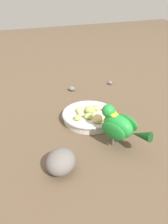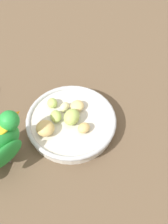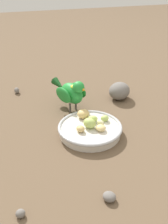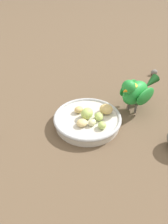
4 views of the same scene
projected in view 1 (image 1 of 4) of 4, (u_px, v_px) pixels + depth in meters
The scene contains 13 objects.
ground_plane at pixel (91, 124), 0.80m from camera, with size 4.00×4.00×0.00m, color brown.
feeding_bowl at pixel (89, 116), 0.81m from camera, with size 0.20×0.20×0.03m.
apple_piece_0 at pixel (80, 110), 0.82m from camera, with size 0.03×0.03×0.02m, color #E5C67F.
apple_piece_1 at pixel (90, 110), 0.80m from camera, with size 0.04×0.03×0.03m, color #B2CC66.
apple_piece_2 at pixel (88, 116), 0.77m from camera, with size 0.03×0.02×0.02m, color #B2CC66.
apple_piece_3 at pixel (96, 108), 0.83m from camera, with size 0.03×0.02×0.02m, color tan.
apple_piece_4 at pixel (78, 118), 0.77m from camera, with size 0.02×0.02×0.02m, color #B2CC66.
apple_piece_5 at pixel (98, 118), 0.76m from camera, with size 0.04×0.04×0.03m, color tan.
apple_piece_6 at pixel (81, 114), 0.79m from camera, with size 0.03×0.02×0.02m, color beige.
parrot at pixel (119, 125), 0.66m from camera, with size 0.17×0.11×0.12m.
rock_large at pixel (61, 161), 0.58m from camera, with size 0.09×0.08×0.06m, color slate.
pebble_1 at pixel (110, 83), 1.10m from camera, with size 0.02×0.02×0.02m, color slate.
pebble_2 at pixel (72, 89), 1.04m from camera, with size 0.03×0.03×0.02m, color slate.
Camera 1 is at (-0.60, 0.28, 0.44)m, focal length 36.17 mm.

